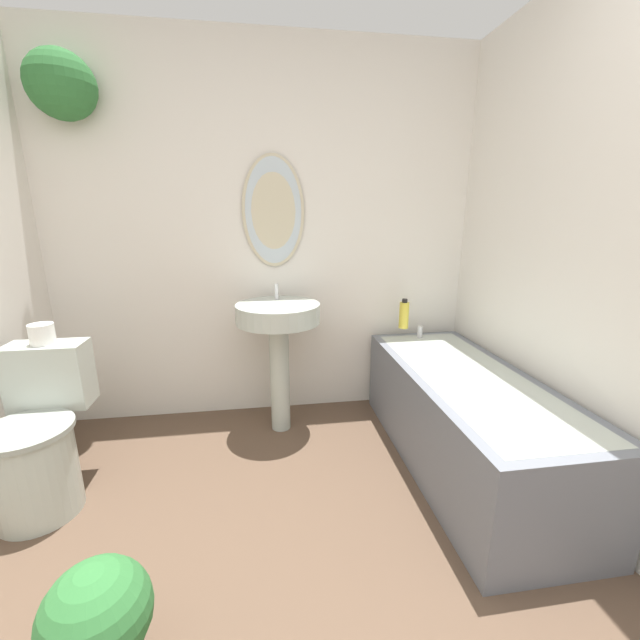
% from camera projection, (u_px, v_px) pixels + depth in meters
% --- Properties ---
extents(wall_back, '(2.84, 0.35, 2.40)m').
position_uv_depth(wall_back, '(251.00, 226.00, 2.52)').
color(wall_back, silver).
rests_on(wall_back, ground_plane).
extents(wall_right, '(0.06, 2.39, 2.40)m').
position_uv_depth(wall_right, '(602.00, 251.00, 1.66)').
color(wall_right, silver).
rests_on(wall_right, ground_plane).
extents(toilet, '(0.38, 0.55, 0.74)m').
position_uv_depth(toilet, '(39.00, 443.00, 1.83)').
color(toilet, '#B2BCB2').
rests_on(toilet, ground_plane).
extents(pedestal_sink, '(0.51, 0.51, 0.93)m').
position_uv_depth(pedestal_sink, '(278.00, 330.00, 2.41)').
color(pedestal_sink, '#B2BCB2').
rests_on(pedestal_sink, ground_plane).
extents(bathtub, '(0.63, 1.55, 0.61)m').
position_uv_depth(bathtub, '(465.00, 418.00, 2.14)').
color(bathtub, slate).
rests_on(bathtub, ground_plane).
extents(shampoo_bottle, '(0.06, 0.06, 0.20)m').
position_uv_depth(shampoo_bottle, '(404.00, 315.00, 2.64)').
color(shampoo_bottle, gold).
rests_on(shampoo_bottle, bathtub).
extents(potted_plant, '(0.29, 0.29, 0.43)m').
position_uv_depth(potted_plant, '(99.00, 625.00, 1.09)').
color(potted_plant, silver).
rests_on(potted_plant, ground_plane).
extents(toilet_paper_roll, '(0.11, 0.11, 0.10)m').
position_uv_depth(toilet_paper_roll, '(42.00, 334.00, 1.89)').
color(toilet_paper_roll, white).
rests_on(toilet_paper_roll, toilet).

